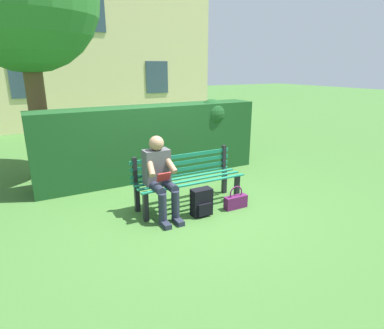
# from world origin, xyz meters

# --- Properties ---
(ground) EXTENTS (60.00, 60.00, 0.00)m
(ground) POSITION_xyz_m (0.00, 0.00, 0.00)
(ground) COLOR #3D6B2D
(park_bench) EXTENTS (1.76, 0.53, 0.85)m
(park_bench) POSITION_xyz_m (0.00, -0.08, 0.45)
(park_bench) COLOR black
(park_bench) RESTS_ON ground
(person_seated) EXTENTS (0.44, 0.73, 1.19)m
(person_seated) POSITION_xyz_m (0.53, 0.10, 0.64)
(person_seated) COLOR #4C4C51
(person_seated) RESTS_ON ground
(hedge_backdrop) EXTENTS (4.44, 0.70, 1.50)m
(hedge_backdrop) POSITION_xyz_m (-0.06, -1.65, 0.75)
(hedge_backdrop) COLOR #19471E
(hedge_backdrop) RESTS_ON ground
(tree) EXTENTS (2.81, 2.67, 4.70)m
(tree) POSITION_xyz_m (1.99, -2.83, 3.28)
(tree) COLOR brown
(tree) RESTS_ON ground
(building_facade) EXTENTS (9.24, 3.17, 6.27)m
(building_facade) POSITION_xyz_m (-0.42, -9.37, 3.14)
(building_facade) COLOR beige
(building_facade) RESTS_ON ground
(backpack) EXTENTS (0.31, 0.24, 0.42)m
(backpack) POSITION_xyz_m (-0.00, 0.40, 0.20)
(backpack) COLOR black
(backpack) RESTS_ON ground
(handbag) EXTENTS (0.38, 0.12, 0.37)m
(handbag) POSITION_xyz_m (-0.60, 0.44, 0.12)
(handbag) COLOR #59194C
(handbag) RESTS_ON ground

